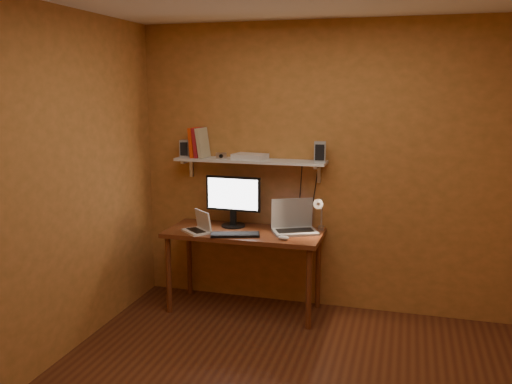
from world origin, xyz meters
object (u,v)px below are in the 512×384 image
(speaker_left, at_px, (185,148))
(netbook, at_px, (199,226))
(wall_shelf, at_px, (250,161))
(speaker_right, at_px, (320,152))
(monitor, at_px, (233,199))
(keyboard, at_px, (235,235))
(laptop, at_px, (294,223))
(desk_lamp, at_px, (320,210))
(router, at_px, (250,156))
(desk, at_px, (244,240))
(mouse, at_px, (284,238))
(shelf_camera, at_px, (221,156))

(speaker_left, bearing_deg, netbook, -60.18)
(wall_shelf, relative_size, speaker_right, 7.86)
(wall_shelf, bearing_deg, monitor, -155.32)
(wall_shelf, bearing_deg, keyboard, -94.04)
(laptop, distance_m, netbook, 0.84)
(desk_lamp, bearing_deg, speaker_left, 176.62)
(netbook, height_order, desk_lamp, desk_lamp)
(speaker_right, height_order, router, speaker_right)
(desk, bearing_deg, speaker_left, 162.40)
(speaker_left, bearing_deg, desk, -25.23)
(desk, xyz_separation_m, laptop, (0.43, 0.12, 0.16))
(desk, xyz_separation_m, netbook, (-0.37, -0.14, 0.14))
(laptop, height_order, speaker_left, speaker_left)
(wall_shelf, bearing_deg, mouse, -42.77)
(desk_lamp, bearing_deg, mouse, -129.36)
(wall_shelf, xyz_separation_m, mouse, (0.41, -0.38, -0.59))
(monitor, relative_size, netbook, 1.70)
(speaker_left, bearing_deg, wall_shelf, -8.42)
(shelf_camera, bearing_deg, wall_shelf, 11.56)
(mouse, distance_m, router, 0.84)
(desk_lamp, bearing_deg, desk, -169.19)
(laptop, distance_m, speaker_left, 1.24)
(wall_shelf, distance_m, mouse, 0.81)
(monitor, xyz_separation_m, speaker_right, (0.78, 0.07, 0.45))
(mouse, height_order, shelf_camera, shelf_camera)
(monitor, bearing_deg, laptop, 0.62)
(netbook, bearing_deg, speaker_right, 59.18)
(desk_lamp, height_order, speaker_right, speaker_right)
(netbook, xyz_separation_m, speaker_left, (-0.27, 0.35, 0.65))
(desk, relative_size, keyboard, 3.31)
(wall_shelf, bearing_deg, laptop, -10.37)
(desk, distance_m, speaker_left, 1.04)
(speaker_right, height_order, shelf_camera, speaker_right)
(wall_shelf, distance_m, speaker_right, 0.65)
(shelf_camera, height_order, router, shelf_camera)
(wall_shelf, height_order, monitor, wall_shelf)
(netbook, distance_m, speaker_right, 1.26)
(desk_lamp, bearing_deg, speaker_right, 106.45)
(desk, relative_size, desk_lamp, 3.73)
(desk, distance_m, mouse, 0.46)
(mouse, bearing_deg, speaker_right, 66.91)
(speaker_left, bearing_deg, router, -7.90)
(wall_shelf, bearing_deg, netbook, -137.91)
(netbook, bearing_deg, keyboard, 34.94)
(laptop, relative_size, netbook, 1.51)
(wall_shelf, xyz_separation_m, netbook, (-0.37, -0.34, -0.56))
(wall_shelf, bearing_deg, speaker_left, 179.21)
(netbook, bearing_deg, mouse, 37.92)
(speaker_left, bearing_deg, desk_lamp, -11.01)
(speaker_left, xyz_separation_m, router, (0.64, -0.00, -0.05))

